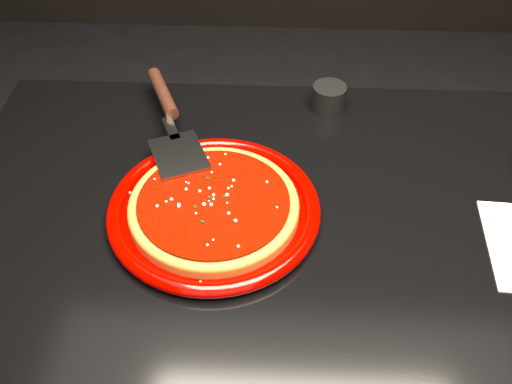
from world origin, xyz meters
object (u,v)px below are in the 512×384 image
at_px(table, 325,381).
at_px(ramekin, 329,97).
at_px(plate, 214,209).
at_px(pizza_server, 171,119).

distance_m(table, ramekin, 0.52).
height_order(table, ramekin, ramekin).
relative_size(plate, ramekin, 5.24).
distance_m(plate, ramekin, 0.33).
distance_m(pizza_server, ramekin, 0.28).
bearing_deg(ramekin, table, -87.76).
bearing_deg(table, plate, 161.97).
relative_size(table, pizza_server, 3.66).
distance_m(plate, pizza_server, 0.20).
distance_m(table, pizza_server, 0.55).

